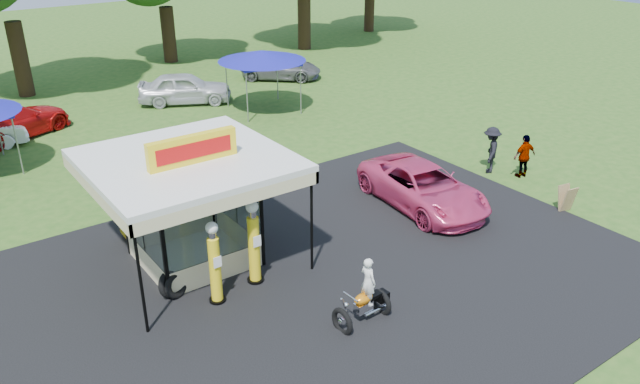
# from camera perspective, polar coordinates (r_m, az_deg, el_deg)

# --- Properties ---
(ground) EXTENTS (120.00, 120.00, 0.00)m
(ground) POSITION_cam_1_polar(r_m,az_deg,el_deg) (16.79, 2.61, -11.30)
(ground) COLOR #29551A
(ground) RESTS_ON ground
(asphalt_apron) EXTENTS (20.00, 14.00, 0.04)m
(asphalt_apron) POSITION_cam_1_polar(r_m,az_deg,el_deg) (18.10, -1.35, -8.22)
(asphalt_apron) COLOR black
(asphalt_apron) RESTS_ON ground
(gas_station_kiosk) EXTENTS (5.40, 5.40, 4.18)m
(gas_station_kiosk) POSITION_cam_1_polar(r_m,az_deg,el_deg) (18.70, -11.72, -1.41)
(gas_station_kiosk) COLOR white
(gas_station_kiosk) RESTS_ON ground
(gas_pump_left) EXTENTS (0.46, 0.46, 2.46)m
(gas_pump_left) POSITION_cam_1_polar(r_m,az_deg,el_deg) (16.90, -9.60, -6.59)
(gas_pump_left) COLOR black
(gas_pump_left) RESTS_ON ground
(gas_pump_right) EXTENTS (0.48, 0.48, 2.59)m
(gas_pump_right) POSITION_cam_1_polar(r_m,az_deg,el_deg) (17.59, -6.07, -4.78)
(gas_pump_right) COLOR black
(gas_pump_right) RESTS_ON ground
(motorcycle) EXTENTS (1.62, 0.82, 1.91)m
(motorcycle) POSITION_cam_1_polar(r_m,az_deg,el_deg) (16.28, 4.21, -9.46)
(motorcycle) COLOR black
(motorcycle) RESTS_ON ground
(spare_tires) EXTENTS (0.98, 0.81, 0.79)m
(spare_tires) POSITION_cam_1_polar(r_m,az_deg,el_deg) (17.78, -13.34, -8.25)
(spare_tires) COLOR black
(spare_tires) RESTS_ON ground
(a_frame_sign) EXTENTS (0.56, 0.55, 0.94)m
(a_frame_sign) POSITION_cam_1_polar(r_m,az_deg,el_deg) (23.53, 21.61, -0.57)
(a_frame_sign) COLOR #593819
(a_frame_sign) RESTS_ON ground
(kiosk_car) EXTENTS (2.82, 1.13, 0.96)m
(kiosk_car) POSITION_cam_1_polar(r_m,az_deg,el_deg) (21.12, -13.95, -2.40)
(kiosk_car) COLOR yellow
(kiosk_car) RESTS_ON ground
(pink_sedan) EXTENTS (3.03, 5.61, 1.50)m
(pink_sedan) POSITION_cam_1_polar(r_m,az_deg,el_deg) (22.43, 9.40, 0.47)
(pink_sedan) COLOR #DC3B71
(pink_sedan) RESTS_ON ground
(spectator_east_a) EXTENTS (1.39, 1.32, 1.89)m
(spectator_east_a) POSITION_cam_1_polar(r_m,az_deg,el_deg) (25.85, 15.35, 3.74)
(spectator_east_a) COLOR black
(spectator_east_a) RESTS_ON ground
(spectator_east_b) EXTENTS (1.09, 0.60, 1.76)m
(spectator_east_b) POSITION_cam_1_polar(r_m,az_deg,el_deg) (25.78, 18.18, 3.14)
(spectator_east_b) COLOR gray
(spectator_east_b) RESTS_ON ground
(bg_car_b) EXTENTS (5.92, 4.38, 1.59)m
(bg_car_b) POSITION_cam_1_polar(r_m,az_deg,el_deg) (32.08, -26.38, 5.82)
(bg_car_b) COLOR red
(bg_car_b) RESTS_ON ground
(bg_car_c) EXTENTS (5.25, 4.00, 1.67)m
(bg_car_c) POSITION_cam_1_polar(r_m,az_deg,el_deg) (34.77, -12.26, 9.27)
(bg_car_c) COLOR silver
(bg_car_c) RESTS_ON ground
(bg_car_d) EXTENTS (5.03, 4.84, 1.33)m
(bg_car_d) POSITION_cam_1_polar(r_m,az_deg,el_deg) (39.08, -3.54, 11.24)
(bg_car_d) COLOR slate
(bg_car_d) RESTS_ON ground
(tent_east) EXTENTS (4.48, 4.48, 3.13)m
(tent_east) POSITION_cam_1_polar(r_m,az_deg,el_deg) (32.43, -5.34, 12.26)
(tent_east) COLOR gray
(tent_east) RESTS_ON ground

